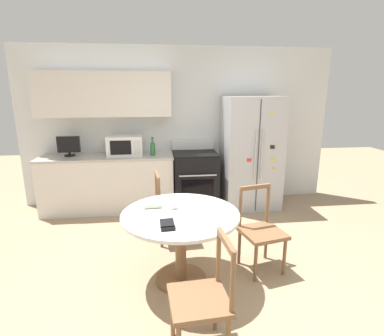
# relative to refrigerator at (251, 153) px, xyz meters

# --- Properties ---
(ground_plane) EXTENTS (14.00, 14.00, 0.00)m
(ground_plane) POSITION_rel_refrigerator_xyz_m (-1.15, -2.22, -0.91)
(ground_plane) COLOR #9E8466
(back_wall) EXTENTS (5.20, 0.44, 2.60)m
(back_wall) POSITION_rel_refrigerator_xyz_m (-1.45, 0.38, 0.54)
(back_wall) COLOR silver
(back_wall) RESTS_ON ground_plane
(kitchen_counter) EXTENTS (2.08, 0.64, 0.90)m
(kitchen_counter) POSITION_rel_refrigerator_xyz_m (-2.32, 0.07, -0.45)
(kitchen_counter) COLOR silver
(kitchen_counter) RESTS_ON ground_plane
(refrigerator) EXTENTS (0.90, 0.76, 1.81)m
(refrigerator) POSITION_rel_refrigerator_xyz_m (0.00, 0.00, 0.00)
(refrigerator) COLOR #B2B5BA
(refrigerator) RESTS_ON ground_plane
(oven_range) EXTENTS (0.71, 0.68, 1.08)m
(oven_range) POSITION_rel_refrigerator_xyz_m (-0.92, 0.05, -0.44)
(oven_range) COLOR black
(oven_range) RESTS_ON ground_plane
(microwave) EXTENTS (0.54, 0.36, 0.31)m
(microwave) POSITION_rel_refrigerator_xyz_m (-2.03, 0.07, 0.15)
(microwave) COLOR white
(microwave) RESTS_ON kitchen_counter
(countertop_tv) EXTENTS (0.34, 0.16, 0.31)m
(countertop_tv) POSITION_rel_refrigerator_xyz_m (-2.90, 0.11, 0.16)
(countertop_tv) COLOR black
(countertop_tv) RESTS_ON kitchen_counter
(counter_bottle) EXTENTS (0.08, 0.08, 0.29)m
(counter_bottle) POSITION_rel_refrigerator_xyz_m (-1.60, -0.00, 0.11)
(counter_bottle) COLOR #2D6B38
(counter_bottle) RESTS_ON kitchen_counter
(dining_table) EXTENTS (1.15, 1.15, 0.74)m
(dining_table) POSITION_rel_refrigerator_xyz_m (-1.33, -1.98, -0.32)
(dining_table) COLOR white
(dining_table) RESTS_ON ground_plane
(dining_chair_right) EXTENTS (0.50, 0.50, 0.90)m
(dining_chair_right) POSITION_rel_refrigerator_xyz_m (-0.46, -1.86, -0.47)
(dining_chair_right) COLOR brown
(dining_chair_right) RESTS_ON ground_plane
(dining_chair_far) EXTENTS (0.45, 0.45, 0.90)m
(dining_chair_far) POSITION_rel_refrigerator_xyz_m (-1.38, -1.10, -0.47)
(dining_chair_far) COLOR brown
(dining_chair_far) RESTS_ON ground_plane
(dining_chair_near) EXTENTS (0.45, 0.45, 0.90)m
(dining_chair_near) POSITION_rel_refrigerator_xyz_m (-1.24, -2.85, -0.47)
(dining_chair_near) COLOR brown
(dining_chair_near) RESTS_ON ground_plane
(candle_glass) EXTENTS (0.09, 0.09, 0.09)m
(candle_glass) POSITION_rel_refrigerator_xyz_m (-1.40, -1.85, -0.13)
(candle_glass) COLOR silver
(candle_glass) RESTS_ON dining_table
(folded_napkin) EXTENTS (0.18, 0.06, 0.05)m
(folded_napkin) POSITION_rel_refrigerator_xyz_m (-1.59, -1.83, -0.14)
(folded_napkin) COLOR beige
(folded_napkin) RESTS_ON dining_table
(wallet) EXTENTS (0.13, 0.14, 0.07)m
(wallet) POSITION_rel_refrigerator_xyz_m (-1.46, -2.30, -0.14)
(wallet) COLOR black
(wallet) RESTS_ON dining_table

